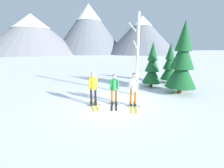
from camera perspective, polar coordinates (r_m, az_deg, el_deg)
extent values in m
plane|color=white|center=(8.58, -0.35, -7.21)|extent=(400.00, 400.00, 0.00)
cube|color=yellow|center=(8.39, -5.79, -7.67)|extent=(0.23, 1.63, 0.02)
cube|color=yellow|center=(8.36, -7.28, -7.79)|extent=(0.23, 1.63, 0.02)
cube|color=black|center=(8.46, -5.92, -6.99)|extent=(0.13, 0.27, 0.12)
cylinder|color=black|center=(8.32, -6.00, -3.99)|extent=(0.11, 0.11, 0.85)
cube|color=black|center=(8.43, -7.41, -7.11)|extent=(0.13, 0.27, 0.12)
cylinder|color=black|center=(8.28, -7.50, -4.10)|extent=(0.11, 0.11, 0.85)
cylinder|color=yellow|center=(8.14, -6.86, 0.14)|extent=(0.28, 0.28, 0.64)
sphere|color=tan|center=(8.06, -6.95, 3.39)|extent=(0.23, 0.23, 0.23)
sphere|color=gray|center=(8.04, -6.96, 3.87)|extent=(0.17, 0.17, 0.17)
cylinder|color=yellow|center=(8.11, -5.54, 0.26)|extent=(0.10, 0.21, 0.60)
cylinder|color=yellow|center=(8.06, -8.05, 0.10)|extent=(0.10, 0.21, 0.60)
cylinder|color=#A5A5AD|center=(8.15, -4.68, -3.64)|extent=(0.02, 0.02, 1.27)
cylinder|color=black|center=(8.33, -4.60, -7.44)|extent=(0.07, 0.07, 0.01)
cylinder|color=#A5A5AD|center=(8.07, -8.44, -3.91)|extent=(0.02, 0.02, 1.27)
cylinder|color=black|center=(8.25, -8.31, -7.74)|extent=(0.07, 0.07, 0.01)
cube|color=#384C99|center=(8.30, -7.06, 0.60)|extent=(0.27, 0.18, 0.36)
cube|color=black|center=(8.50, 1.51, -7.34)|extent=(0.48, 1.76, 0.02)
cube|color=black|center=(8.50, 0.01, -7.33)|extent=(0.48, 1.76, 0.02)
cube|color=black|center=(8.57, 1.51, -6.67)|extent=(0.16, 0.28, 0.12)
cylinder|color=#B76019|center=(8.44, 1.53, -3.93)|extent=(0.11, 0.11, 0.77)
cube|color=black|center=(8.57, 0.03, -6.66)|extent=(0.16, 0.28, 0.12)
cylinder|color=#B76019|center=(8.44, 0.03, -3.93)|extent=(0.11, 0.11, 0.77)
cylinder|color=#238C42|center=(8.30, 0.79, -0.24)|extent=(0.28, 0.28, 0.58)
sphere|color=tan|center=(8.21, 0.80, 2.66)|extent=(0.21, 0.21, 0.21)
sphere|color=#2D389E|center=(8.20, 0.80, 3.09)|extent=(0.16, 0.16, 0.16)
cylinder|color=#238C42|center=(8.23, 2.04, -0.23)|extent=(0.12, 0.21, 0.55)
cylinder|color=#238C42|center=(8.24, -0.47, -0.22)|extent=(0.12, 0.21, 0.55)
cylinder|color=#A5A5AD|center=(8.25, 2.65, -3.81)|extent=(0.02, 0.02, 1.16)
cylinder|color=black|center=(8.41, 2.61, -7.21)|extent=(0.07, 0.07, 0.01)
cylinder|color=#A5A5AD|center=(8.25, -1.11, -3.79)|extent=(0.02, 0.02, 1.16)
cylinder|color=black|center=(8.41, -1.10, -7.19)|extent=(0.07, 0.07, 0.01)
cube|color=yellow|center=(8.28, 8.39, -8.05)|extent=(0.56, 1.75, 0.02)
cube|color=yellow|center=(8.26, 6.86, -8.04)|extent=(0.56, 1.75, 0.02)
cube|color=black|center=(8.34, 8.36, -7.35)|extent=(0.17, 0.28, 0.12)
cylinder|color=#B76019|center=(8.20, 8.46, -4.37)|extent=(0.11, 0.11, 0.83)
cube|color=black|center=(8.33, 6.84, -7.34)|extent=(0.17, 0.28, 0.12)
cylinder|color=#B76019|center=(8.19, 6.92, -4.36)|extent=(0.11, 0.11, 0.83)
cylinder|color=white|center=(8.04, 7.82, -0.24)|extent=(0.28, 0.28, 0.62)
sphere|color=tan|center=(7.95, 7.92, 2.97)|extent=(0.22, 0.22, 0.22)
sphere|color=#2D389E|center=(7.94, 7.93, 3.45)|extent=(0.17, 0.17, 0.17)
cylinder|color=white|center=(7.99, 9.14, -0.23)|extent=(0.13, 0.21, 0.59)
cylinder|color=white|center=(7.96, 6.56, -0.19)|extent=(0.13, 0.21, 0.59)
cylinder|color=#A5A5AD|center=(8.02, 9.72, -4.16)|extent=(0.02, 0.02, 1.24)
cylinder|color=black|center=(8.20, 9.57, -7.92)|extent=(0.07, 0.07, 0.01)
cylinder|color=#A5A5AD|center=(7.98, 5.85, -4.12)|extent=(0.02, 0.02, 1.24)
cylinder|color=black|center=(8.16, 5.76, -7.90)|extent=(0.07, 0.07, 0.01)
cylinder|color=#51381E|center=(12.63, 13.98, 0.51)|extent=(0.21, 0.21, 0.67)
cone|color=#195628|center=(12.50, 14.15, 3.66)|extent=(1.42, 1.42, 1.40)
cone|color=#195628|center=(12.40, 14.37, 7.71)|extent=(1.09, 1.09, 1.40)
cone|color=#195628|center=(12.36, 14.59, 11.46)|extent=(0.78, 0.78, 1.40)
cylinder|color=#51381E|center=(11.31, 23.23, -0.95)|extent=(0.28, 0.28, 0.90)
cone|color=#195628|center=(11.14, 23.66, 3.80)|extent=(1.93, 1.93, 1.90)
cone|color=#195628|center=(11.04, 24.22, 9.96)|extent=(1.47, 1.47, 1.90)
cone|color=#195628|center=(11.06, 24.76, 15.64)|extent=(1.05, 1.05, 1.90)
cylinder|color=#51381E|center=(14.41, 19.67, 1.62)|extent=(0.21, 0.21, 0.66)
cone|color=#195628|center=(14.30, 19.88, 4.35)|extent=(1.41, 1.41, 1.39)
cone|color=#195628|center=(14.21, 20.15, 7.86)|extent=(1.08, 1.08, 1.39)
cone|color=#195628|center=(14.18, 20.40, 11.10)|extent=(0.77, 0.77, 1.39)
cylinder|color=silver|center=(9.89, 9.20, 10.05)|extent=(0.17, 0.17, 4.98)
cylinder|color=silver|center=(9.65, 8.49, 13.65)|extent=(0.45, 0.43, 0.57)
cylinder|color=silver|center=(9.93, 7.80, 19.23)|extent=(0.59, 0.23, 0.71)
cone|color=gray|center=(85.38, -26.84, 15.64)|extent=(44.69, 44.69, 18.32)
cone|color=white|center=(86.00, -27.24, 19.46)|extent=(17.37, 17.37, 6.78)
cone|color=slate|center=(87.94, -8.26, 18.87)|extent=(37.69, 37.69, 24.93)
cone|color=white|center=(89.21, -8.45, 24.14)|extent=(13.41, 13.41, 8.45)
cone|color=slate|center=(81.67, 10.64, 16.85)|extent=(34.73, 34.73, 18.08)
cone|color=white|center=(82.42, 10.84, 21.44)|extent=(9.80, 9.80, 4.86)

